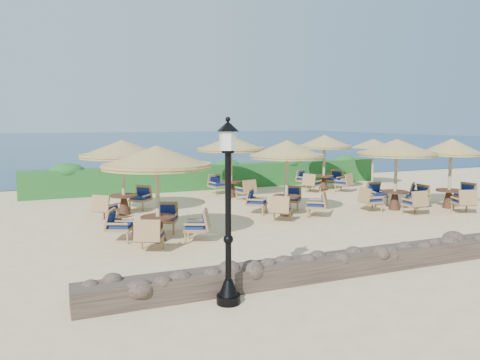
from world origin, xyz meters
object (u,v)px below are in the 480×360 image
lamp_post (228,220)px  cafe_set_3 (123,157)px  cafe_set_0 (157,174)px  extra_parasol (373,143)px  cafe_set_2 (396,161)px  cafe_set_4 (231,151)px  cafe_set_6 (451,162)px  cafe_set_1 (287,166)px  cafe_set_5 (324,154)px

lamp_post → cafe_set_3: (-0.50, 9.08, 0.49)m
cafe_set_0 → extra_parasol: bearing=29.1°
extra_parasol → cafe_set_2: size_ratio=0.83×
lamp_post → cafe_set_4: (4.42, 11.21, 0.49)m
cafe_set_6 → cafe_set_3: bearing=163.6°
cafe_set_0 → cafe_set_1: (4.97, 1.85, -0.10)m
lamp_post → cafe_set_1: size_ratio=1.25×
cafe_set_0 → cafe_set_4: size_ratio=1.01×
cafe_set_3 → cafe_set_0: bearing=-85.9°
cafe_set_3 → cafe_set_6: bearing=-16.4°
cafe_set_4 → cafe_set_5: bearing=3.7°
lamp_post → cafe_set_5: 14.85m
cafe_set_1 → cafe_set_5: size_ratio=0.95×
cafe_set_3 → cafe_set_4: bearing=23.4°
cafe_set_0 → cafe_set_5: (9.56, 6.64, -0.11)m
cafe_set_3 → cafe_set_5: (9.86, 2.45, -0.28)m
cafe_set_2 → cafe_set_6: size_ratio=1.06×
cafe_set_0 → cafe_set_6: bearing=3.8°
cafe_set_0 → cafe_set_1: size_ratio=1.13×
lamp_post → cafe_set_6: (11.20, 5.64, 0.20)m
extra_parasol → cafe_set_2: cafe_set_2 is taller
lamp_post → cafe_set_0: (-0.20, 4.89, 0.32)m
extra_parasol → cafe_set_1: (-7.83, -5.26, -0.40)m
cafe_set_6 → cafe_set_0: bearing=-176.2°
cafe_set_3 → cafe_set_4: (4.92, 2.13, 0.00)m
lamp_post → extra_parasol: size_ratio=1.38×
cafe_set_2 → cafe_set_3: 10.00m
cafe_set_0 → cafe_set_5: bearing=34.8°
cafe_set_1 → cafe_set_6: 6.53m
cafe_set_1 → cafe_set_4: size_ratio=0.89×
cafe_set_1 → cafe_set_6: bearing=-9.7°
cafe_set_0 → cafe_set_3: bearing=94.1°
cafe_set_0 → cafe_set_2: size_ratio=1.04×
lamp_post → cafe_set_1: (4.77, 6.74, 0.22)m
cafe_set_3 → cafe_set_5: 10.16m
cafe_set_2 → cafe_set_4: (-4.64, 5.06, 0.20)m
extra_parasol → lamp_post: bearing=-136.4°
lamp_post → extra_parasol: lamp_post is taller
cafe_set_0 → cafe_set_1: 5.31m
cafe_set_6 → cafe_set_5: bearing=107.4°
cafe_set_3 → cafe_set_6: 12.21m
cafe_set_0 → cafe_set_2: bearing=7.8°
cafe_set_2 → cafe_set_6: bearing=-13.5°
extra_parasol → cafe_set_4: cafe_set_4 is taller
lamp_post → cafe_set_6: lamp_post is taller
cafe_set_2 → extra_parasol: bearing=58.8°
cafe_set_4 → cafe_set_1: bearing=-85.5°
lamp_post → cafe_set_4: bearing=68.5°
extra_parasol → cafe_set_2: (-3.54, -5.85, -0.32)m
extra_parasol → cafe_set_5: cafe_set_5 is taller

